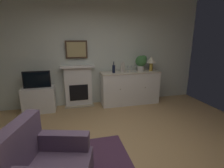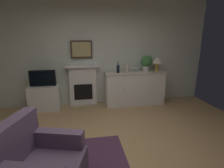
# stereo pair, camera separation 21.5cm
# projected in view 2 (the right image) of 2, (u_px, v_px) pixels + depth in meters

# --- Properties ---
(ground_plane) EXTENTS (6.04, 4.90, 0.10)m
(ground_plane) POSITION_uv_depth(u_px,v_px,m) (115.00, 159.00, 2.65)
(ground_plane) COLOR tan
(ground_plane) RESTS_ON ground
(wall_rear) EXTENTS (6.04, 0.06, 2.83)m
(wall_rear) POSITION_uv_depth(u_px,v_px,m) (98.00, 52.00, 4.58)
(wall_rear) COLOR silver
(wall_rear) RESTS_ON ground_plane
(fireplace_unit) EXTENTS (0.87, 0.30, 1.10)m
(fireplace_unit) POSITION_uv_depth(u_px,v_px,m) (83.00, 85.00, 4.60)
(fireplace_unit) COLOR white
(fireplace_unit) RESTS_ON ground_plane
(framed_picture) EXTENTS (0.55, 0.04, 0.45)m
(framed_picture) POSITION_uv_depth(u_px,v_px,m) (81.00, 49.00, 4.40)
(framed_picture) COLOR #473323
(sideboard_cabinet) EXTENTS (1.62, 0.49, 0.90)m
(sideboard_cabinet) POSITION_uv_depth(u_px,v_px,m) (135.00, 88.00, 4.69)
(sideboard_cabinet) COLOR white
(sideboard_cabinet) RESTS_ON ground_plane
(table_lamp) EXTENTS (0.26, 0.26, 0.40)m
(table_lamp) POSITION_uv_depth(u_px,v_px,m) (157.00, 61.00, 4.60)
(table_lamp) COLOR #B79338
(table_lamp) RESTS_ON sideboard_cabinet
(wine_bottle) EXTENTS (0.08, 0.08, 0.29)m
(wine_bottle) POSITION_uv_depth(u_px,v_px,m) (118.00, 69.00, 4.44)
(wine_bottle) COLOR black
(wine_bottle) RESTS_ON sideboard_cabinet
(wine_glass_left) EXTENTS (0.07, 0.07, 0.16)m
(wine_glass_left) POSITION_uv_depth(u_px,v_px,m) (133.00, 68.00, 4.51)
(wine_glass_left) COLOR silver
(wine_glass_left) RESTS_ON sideboard_cabinet
(wine_glass_center) EXTENTS (0.07, 0.07, 0.16)m
(wine_glass_center) POSITION_uv_depth(u_px,v_px,m) (136.00, 67.00, 4.55)
(wine_glass_center) COLOR silver
(wine_glass_center) RESTS_ON sideboard_cabinet
(wine_glass_right) EXTENTS (0.07, 0.07, 0.16)m
(wine_glass_right) POSITION_uv_depth(u_px,v_px,m) (140.00, 67.00, 4.58)
(wine_glass_right) COLOR silver
(wine_glass_right) RESTS_ON sideboard_cabinet
(vase_decorative) EXTENTS (0.11, 0.11, 0.28)m
(vase_decorative) POSITION_uv_depth(u_px,v_px,m) (127.00, 67.00, 4.45)
(vase_decorative) COLOR beige
(vase_decorative) RESTS_ON sideboard_cabinet
(tv_cabinet) EXTENTS (0.75, 0.42, 0.62)m
(tv_cabinet) POSITION_uv_depth(u_px,v_px,m) (45.00, 98.00, 4.35)
(tv_cabinet) COLOR white
(tv_cabinet) RESTS_ON ground_plane
(tv_set) EXTENTS (0.62, 0.07, 0.40)m
(tv_set) POSITION_uv_depth(u_px,v_px,m) (43.00, 78.00, 4.20)
(tv_set) COLOR black
(tv_set) RESTS_ON tv_cabinet
(potted_plant_small) EXTENTS (0.30, 0.30, 0.43)m
(potted_plant_small) POSITION_uv_depth(u_px,v_px,m) (147.00, 62.00, 4.61)
(potted_plant_small) COLOR beige
(potted_plant_small) RESTS_ON sideboard_cabinet
(armchair) EXTENTS (0.99, 0.96, 0.92)m
(armchair) POSITION_uv_depth(u_px,v_px,m) (39.00, 166.00, 1.91)
(armchair) COLOR #604C66
(armchair) RESTS_ON ground_plane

